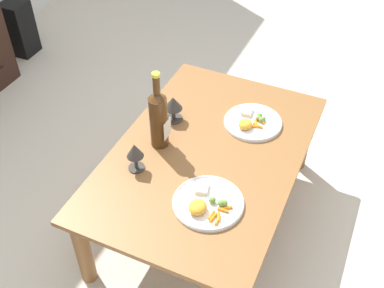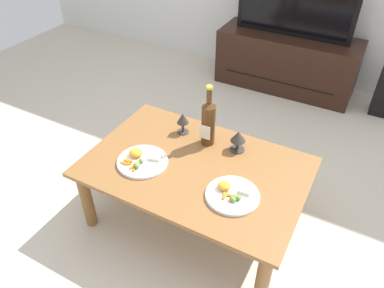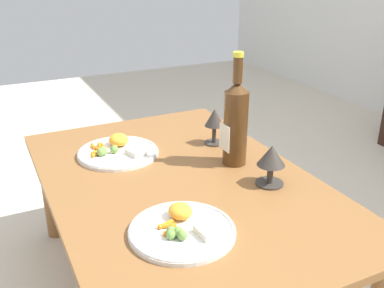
# 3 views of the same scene
# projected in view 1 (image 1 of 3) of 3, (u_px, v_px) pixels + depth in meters

# --- Properties ---
(ground_plane) EXTENTS (6.40, 6.40, 0.00)m
(ground_plane) POSITION_uv_depth(u_px,v_px,m) (206.00, 214.00, 2.43)
(ground_plane) COLOR beige
(dining_table) EXTENTS (1.23, 0.81, 0.44)m
(dining_table) POSITION_uv_depth(u_px,v_px,m) (207.00, 163.00, 2.17)
(dining_table) COLOR brown
(dining_table) RESTS_ON ground_plane
(floor_speaker) EXTENTS (0.18, 0.18, 0.40)m
(floor_speaker) POSITION_uv_depth(u_px,v_px,m) (19.00, 28.00, 3.44)
(floor_speaker) COLOR black
(floor_speaker) RESTS_ON ground_plane
(wine_bottle) EXTENTS (0.08, 0.08, 0.39)m
(wine_bottle) POSITION_uv_depth(u_px,v_px,m) (158.00, 117.00, 2.07)
(wine_bottle) COLOR #4C2D14
(wine_bottle) RESTS_ON dining_table
(goblet_left) EXTENTS (0.07, 0.07, 0.14)m
(goblet_left) POSITION_uv_depth(u_px,v_px,m) (135.00, 152.00, 1.99)
(goblet_left) COLOR #38332D
(goblet_left) RESTS_ON dining_table
(goblet_right) EXTENTS (0.09, 0.09, 0.13)m
(goblet_right) POSITION_uv_depth(u_px,v_px,m) (173.00, 105.00, 2.24)
(goblet_right) COLOR #38332D
(goblet_right) RESTS_ON dining_table
(dinner_plate_left) EXTENTS (0.29, 0.29, 0.06)m
(dinner_plate_left) POSITION_uv_depth(u_px,v_px,m) (208.00, 203.00, 1.89)
(dinner_plate_left) COLOR white
(dinner_plate_left) RESTS_ON dining_table
(dinner_plate_right) EXTENTS (0.28, 0.28, 0.05)m
(dinner_plate_right) POSITION_uv_depth(u_px,v_px,m) (252.00, 122.00, 2.26)
(dinner_plate_right) COLOR white
(dinner_plate_right) RESTS_ON dining_table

